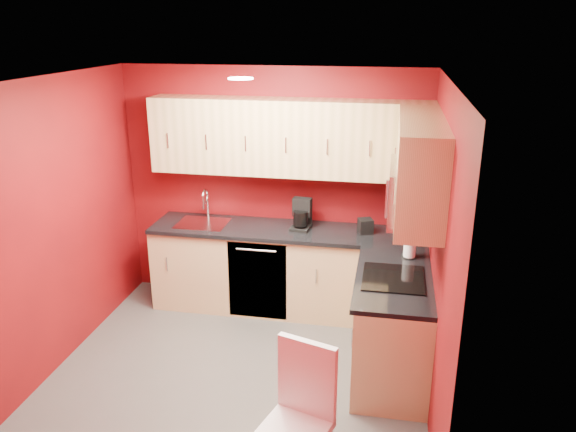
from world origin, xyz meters
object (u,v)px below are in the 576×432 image
(microwave, at_px, (414,192))
(sink, at_px, (203,220))
(paper_towel, at_px, (410,244))
(dining_chair, at_px, (294,424))
(coffee_maker, at_px, (301,215))
(napkin_holder, at_px, (365,226))

(microwave, bearing_deg, sink, 154.40)
(paper_towel, distance_m, dining_chair, 2.08)
(coffee_maker, bearing_deg, microwave, -37.77)
(microwave, relative_size, napkin_holder, 5.24)
(microwave, height_order, dining_chair, microwave)
(sink, relative_size, paper_towel, 2.09)
(microwave, distance_m, sink, 2.43)
(coffee_maker, distance_m, dining_chair, 2.50)
(microwave, relative_size, paper_towel, 3.06)
(coffee_maker, bearing_deg, napkin_holder, 7.57)
(paper_towel, height_order, dining_chair, paper_towel)
(microwave, height_order, napkin_holder, microwave)
(microwave, xyz_separation_m, coffee_maker, (-1.06, 1.01, -0.59))
(napkin_holder, bearing_deg, microwave, -68.55)
(sink, height_order, dining_chair, sink)
(sink, bearing_deg, coffee_maker, 0.20)
(microwave, distance_m, dining_chair, 1.94)
(sink, bearing_deg, paper_towel, -13.86)
(sink, relative_size, napkin_holder, 3.59)
(dining_chair, bearing_deg, sink, 137.76)
(napkin_holder, bearing_deg, dining_chair, -96.83)
(paper_towel, bearing_deg, coffee_maker, 153.98)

